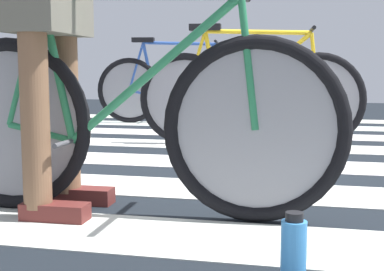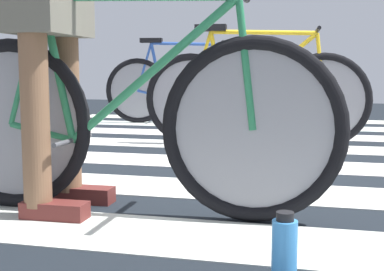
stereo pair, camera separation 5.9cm
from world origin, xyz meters
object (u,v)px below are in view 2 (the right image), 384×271
at_px(cyclist_1_of_3, 52,54).
at_px(bicycle_3_of_3, 183,88).
at_px(bicycle_1_of_3, 125,120).
at_px(bicycle_2_of_3, 255,96).
at_px(water_bottle, 284,251).

xyz_separation_m(cyclist_1_of_3, bicycle_3_of_3, (-0.44, 3.68, -0.26)).
bearing_deg(bicycle_3_of_3, bicycle_1_of_3, -85.59).
relative_size(bicycle_1_of_3, bicycle_3_of_3, 1.00).
distance_m(bicycle_2_of_3, water_bottle, 2.75).
relative_size(cyclist_1_of_3, water_bottle, 4.86).
bearing_deg(bicycle_2_of_3, water_bottle, -84.85).
bearing_deg(bicycle_2_of_3, bicycle_3_of_3, 118.49).
relative_size(bicycle_1_of_3, cyclist_1_of_3, 1.73).
relative_size(bicycle_2_of_3, water_bottle, 8.40).
height_order(cyclist_1_of_3, bicycle_3_of_3, cyclist_1_of_3).
distance_m(cyclist_1_of_3, bicycle_3_of_3, 3.72).
xyz_separation_m(cyclist_1_of_3, bicycle_2_of_3, (0.56, 2.11, -0.26)).
xyz_separation_m(bicycle_1_of_3, bicycle_2_of_3, (0.25, 2.10, 0.00)).
bearing_deg(bicycle_1_of_3, bicycle_2_of_3, 81.87).
bearing_deg(bicycle_1_of_3, bicycle_3_of_3, 100.18).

